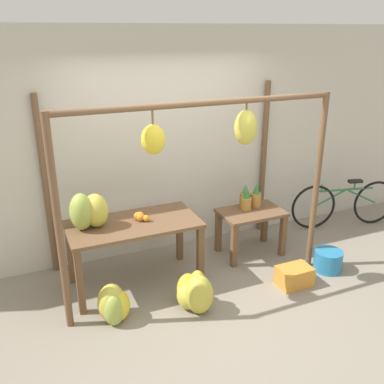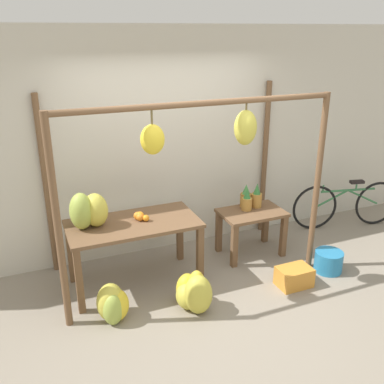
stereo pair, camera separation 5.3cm
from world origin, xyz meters
name	(u,v)px [view 1 (the left image)]	position (x,y,z in m)	size (l,w,h in m)	color
ground_plane	(213,305)	(0.00, 0.00, 0.00)	(20.00, 20.00, 0.00)	gray
shop_wall_back	(162,144)	(0.00, 1.49, 1.40)	(8.00, 0.08, 2.80)	beige
stall_awning	(194,159)	(0.02, 0.56, 1.47)	(2.95, 1.27, 2.12)	brown
display_table_main	(134,232)	(-0.62, 0.74, 0.65)	(1.43, 0.73, 0.77)	brown
display_table_side	(251,221)	(0.94, 0.84, 0.46)	(0.80, 0.53, 0.59)	brown
banana_pile_on_table	(89,211)	(-1.08, 0.80, 0.96)	(0.47, 0.36, 0.40)	gold
orange_pile	(140,217)	(-0.53, 0.76, 0.81)	(0.15, 0.16, 0.09)	orange
pineapple_cluster	(249,198)	(0.97, 0.96, 0.72)	(0.30, 0.24, 0.32)	#B27F38
banana_pile_ground_left	(114,305)	(-1.02, 0.17, 0.18)	(0.42, 0.39, 0.40)	yellow
banana_pile_ground_right	(194,292)	(-0.20, 0.04, 0.19)	(0.41, 0.53, 0.43)	gold
fruit_crate_white	(294,276)	(1.02, -0.01, 0.11)	(0.38, 0.26, 0.22)	orange
blue_bucket	(328,260)	(1.59, 0.10, 0.13)	(0.33, 0.33, 0.25)	teal
parked_bicycle	(345,204)	(2.63, 1.01, 0.35)	(1.60, 0.40, 0.71)	black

